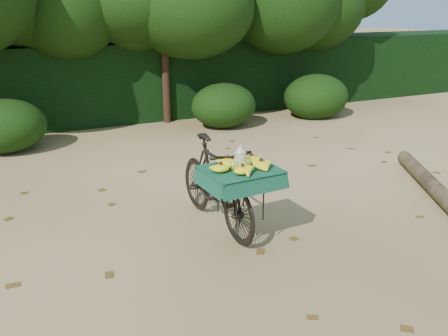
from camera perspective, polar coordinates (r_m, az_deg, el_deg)
name	(u,v)px	position (r m, az deg, el deg)	size (l,w,h in m)	color
ground	(257,208)	(6.53, 4.00, -4.85)	(80.00, 80.00, 0.00)	tan
vendor_bicycle	(217,183)	(5.80, -0.89, -1.82)	(0.84, 1.90, 1.13)	black
fallen_log	(437,191)	(7.47, 24.25, -2.49)	(0.23, 0.23, 3.15)	brown
hedge_backdrop	(134,80)	(12.00, -10.80, 10.40)	(26.00, 1.80, 1.80)	black
tree_row	(111,36)	(10.96, -13.46, 15.22)	(14.50, 2.00, 4.00)	black
bush_clumps	(182,112)	(10.34, -5.10, 6.76)	(8.80, 1.70, 0.90)	black
leaf_litter	(236,192)	(7.06, 1.46, -2.88)	(7.00, 7.30, 0.01)	#543C16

